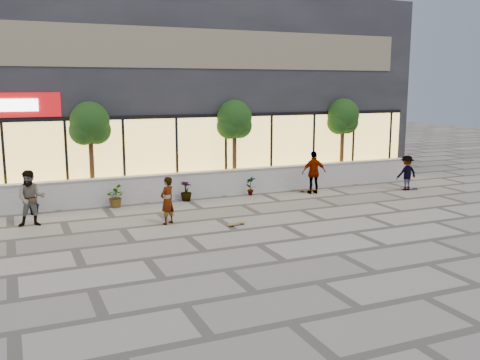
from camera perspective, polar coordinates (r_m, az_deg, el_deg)
name	(u,v)px	position (r m, az deg, el deg)	size (l,w,h in m)	color
ground	(258,244)	(15.47, 1.96, -6.88)	(80.00, 80.00, 0.00)	#A19B8C
planter_wall	(184,185)	(21.70, -5.97, -0.57)	(22.00, 0.42, 1.04)	white
retail_building	(149,91)	(26.62, -9.72, 9.35)	(24.00, 9.17, 8.50)	#242429
shrub_b	(35,203)	(20.25, -21.06, -2.31)	(0.45, 0.36, 0.81)	#153912
shrub_c	(115,197)	(20.53, -13.24, -1.74)	(0.73, 0.63, 0.81)	#153912
shrub_d	(186,191)	(21.18, -5.77, -1.16)	(0.45, 0.45, 0.81)	#153912
shrub_e	(251,186)	(22.17, 1.14, -0.61)	(0.43, 0.29, 0.81)	#153912
tree_midwest	(90,126)	(21.31, -15.72, 5.59)	(1.60, 1.50, 3.92)	#4B281A
tree_mideast	(234,122)	(22.90, -0.60, 6.25)	(1.60, 1.50, 3.92)	#4B281A
tree_east	(343,118)	(25.54, 10.92, 6.46)	(1.60, 1.50, 3.92)	#4B281A
skater_center	(167,201)	(17.66, -7.76, -2.19)	(0.57, 0.38, 1.57)	white
skater_left	(31,198)	(18.49, -21.40, -1.83)	(0.89, 0.70, 1.84)	tan
skater_right_near	(314,173)	(22.64, 7.89, 0.80)	(1.06, 0.44, 1.80)	white
skater_right_far	(407,173)	(24.32, 17.34, 0.73)	(0.98, 0.56, 1.52)	#A03F1D
skateboard_center	(237,223)	(17.47, -0.35, -4.65)	(0.72, 0.38, 0.08)	olive
skateboard_right_near	(307,190)	(23.19, 7.18, -1.02)	(0.83, 0.23, 0.10)	brown
skateboard_right_far	(410,188)	(24.57, 17.68, -0.79)	(0.87, 0.34, 0.10)	#65559D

